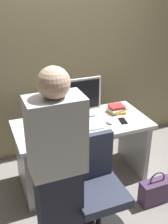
{
  "coord_description": "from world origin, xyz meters",
  "views": [
    {
      "loc": [
        -0.97,
        -2.46,
        2.14
      ],
      "look_at": [
        0.0,
        -0.05,
        0.89
      ],
      "focal_mm": 45.16,
      "sensor_mm": 36.0,
      "label": 1
    }
  ],
  "objects_px": {
    "book_stack": "(117,109)",
    "handbag": "(156,191)",
    "cell_phone": "(123,121)",
    "mouse": "(110,122)",
    "cup_by_monitor": "(39,121)",
    "office_chair": "(97,192)",
    "desk": "(82,141)",
    "person_at_desk": "(58,171)",
    "monitor": "(77,97)",
    "cup_near_keyboard": "(51,131)",
    "keyboard": "(82,129)"
  },
  "relations": [
    {
      "from": "person_at_desk",
      "to": "keyboard",
      "type": "xyz_separation_m",
      "value": [
        0.46,
        0.68,
        -0.09
      ]
    },
    {
      "from": "office_chair",
      "to": "book_stack",
      "type": "xyz_separation_m",
      "value": [
        0.61,
        0.81,
        0.35
      ]
    },
    {
      "from": "mouse",
      "to": "cup_by_monitor",
      "type": "xyz_separation_m",
      "value": [
        -0.69,
        0.26,
        0.03
      ]
    },
    {
      "from": "mouse",
      "to": "cup_near_keyboard",
      "type": "distance_m",
      "value": 0.64
    },
    {
      "from": "desk",
      "to": "person_at_desk",
      "type": "distance_m",
      "value": 1.02
    },
    {
      "from": "cup_by_monitor",
      "to": "book_stack",
      "type": "distance_m",
      "value": 0.9
    },
    {
      "from": "keyboard",
      "to": "cell_phone",
      "type": "bearing_deg",
      "value": 2.34
    },
    {
      "from": "monitor",
      "to": "mouse",
      "type": "bearing_deg",
      "value": -38.67
    },
    {
      "from": "desk",
      "to": "person_at_desk",
      "type": "height_order",
      "value": "person_at_desk"
    },
    {
      "from": "monitor",
      "to": "cell_phone",
      "type": "xyz_separation_m",
      "value": [
        0.44,
        -0.24,
        -0.25
      ]
    },
    {
      "from": "mouse",
      "to": "cell_phone",
      "type": "xyz_separation_m",
      "value": [
        0.15,
        -0.01,
        -0.01
      ]
    },
    {
      "from": "desk",
      "to": "book_stack",
      "type": "height_order",
      "value": "book_stack"
    },
    {
      "from": "cup_by_monitor",
      "to": "book_stack",
      "type": "xyz_separation_m",
      "value": [
        0.89,
        -0.04,
        -0.0
      ]
    },
    {
      "from": "cell_phone",
      "to": "handbag",
      "type": "xyz_separation_m",
      "value": [
        0.15,
        -0.51,
        -0.6
      ]
    },
    {
      "from": "monitor",
      "to": "book_stack",
      "type": "bearing_deg",
      "value": -1.02
    },
    {
      "from": "desk",
      "to": "cup_near_keyboard",
      "type": "height_order",
      "value": "cup_near_keyboard"
    },
    {
      "from": "book_stack",
      "to": "mouse",
      "type": "bearing_deg",
      "value": -132.61
    },
    {
      "from": "cup_by_monitor",
      "to": "office_chair",
      "type": "bearing_deg",
      "value": -71.78
    },
    {
      "from": "mouse",
      "to": "handbag",
      "type": "bearing_deg",
      "value": -59.8
    },
    {
      "from": "desk",
      "to": "person_at_desk",
      "type": "bearing_deg",
      "value": -122.29
    },
    {
      "from": "book_stack",
      "to": "cell_phone",
      "type": "xyz_separation_m",
      "value": [
        -0.05,
        -0.23,
        -0.04
      ]
    },
    {
      "from": "office_chair",
      "to": "handbag",
      "type": "bearing_deg",
      "value": 6.55
    },
    {
      "from": "handbag",
      "to": "desk",
      "type": "bearing_deg",
      "value": 131.68
    },
    {
      "from": "desk",
      "to": "person_at_desk",
      "type": "relative_size",
      "value": 0.88
    },
    {
      "from": "handbag",
      "to": "keyboard",
      "type": "bearing_deg",
      "value": 141.66
    },
    {
      "from": "person_at_desk",
      "to": "cup_by_monitor",
      "type": "bearing_deg",
      "value": 84.7
    },
    {
      "from": "keyboard",
      "to": "book_stack",
      "type": "bearing_deg",
      "value": 25.32
    },
    {
      "from": "cup_near_keyboard",
      "to": "cup_by_monitor",
      "type": "relative_size",
      "value": 0.98
    },
    {
      "from": "book_stack",
      "to": "handbag",
      "type": "bearing_deg",
      "value": -82.26
    },
    {
      "from": "keyboard",
      "to": "mouse",
      "type": "distance_m",
      "value": 0.33
    },
    {
      "from": "office_chair",
      "to": "desk",
      "type": "bearing_deg",
      "value": 78.3
    },
    {
      "from": "person_at_desk",
      "to": "cup_near_keyboard",
      "type": "relative_size",
      "value": 19.05
    },
    {
      "from": "monitor",
      "to": "mouse",
      "type": "height_order",
      "value": "monitor"
    },
    {
      "from": "cell_phone",
      "to": "monitor",
      "type": "bearing_deg",
      "value": 162.02
    },
    {
      "from": "office_chair",
      "to": "person_at_desk",
      "type": "distance_m",
      "value": 0.56
    },
    {
      "from": "person_at_desk",
      "to": "monitor",
      "type": "xyz_separation_m",
      "value": [
        0.5,
        0.93,
        0.15
      ]
    },
    {
      "from": "office_chair",
      "to": "cup_near_keyboard",
      "type": "height_order",
      "value": "office_chair"
    },
    {
      "from": "person_at_desk",
      "to": "book_stack",
      "type": "xyz_separation_m",
      "value": [
        0.98,
        0.92,
        -0.06
      ]
    },
    {
      "from": "mouse",
      "to": "cup_by_monitor",
      "type": "relative_size",
      "value": 1.14
    },
    {
      "from": "keyboard",
      "to": "handbag",
      "type": "distance_m",
      "value": 1.0
    },
    {
      "from": "mouse",
      "to": "handbag",
      "type": "relative_size",
      "value": 0.26
    },
    {
      "from": "mouse",
      "to": "keyboard",
      "type": "bearing_deg",
      "value": -176.25
    },
    {
      "from": "desk",
      "to": "office_chair",
      "type": "distance_m",
      "value": 0.74
    },
    {
      "from": "monitor",
      "to": "handbag",
      "type": "bearing_deg",
      "value": -51.84
    },
    {
      "from": "cup_near_keyboard",
      "to": "handbag",
      "type": "distance_m",
      "value": 1.25
    },
    {
      "from": "keyboard",
      "to": "cell_phone",
      "type": "relative_size",
      "value": 2.99
    },
    {
      "from": "cup_near_keyboard",
      "to": "book_stack",
      "type": "height_order",
      "value": "cup_near_keyboard"
    },
    {
      "from": "office_chair",
      "to": "mouse",
      "type": "bearing_deg",
      "value": 55.28
    },
    {
      "from": "desk",
      "to": "cup_by_monitor",
      "type": "relative_size",
      "value": 16.46
    },
    {
      "from": "desk",
      "to": "handbag",
      "type": "bearing_deg",
      "value": -48.32
    }
  ]
}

